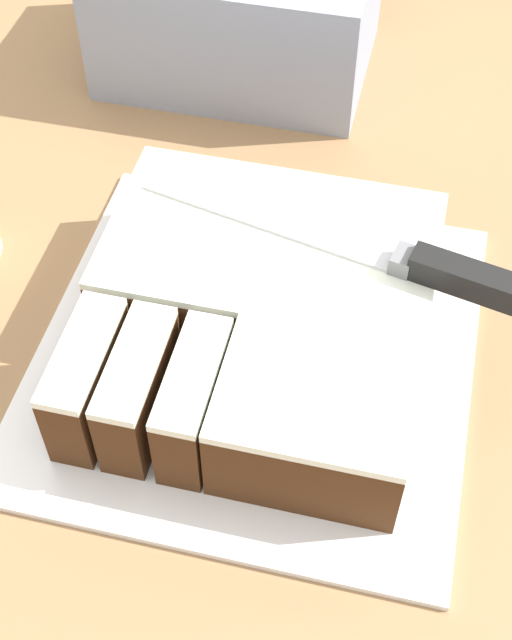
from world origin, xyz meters
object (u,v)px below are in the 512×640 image
knife (424,266)px  cake (261,318)px  cake_board (256,352)px  storage_box (239,8)px

knife → cake: bearing=30.9°
cake → knife: (0.12, 0.04, 0.05)m
cake_board → storage_box: bearing=105.9°
cake_board → storage_box: 0.41m
knife → storage_box: size_ratio=1.17×
cake → knife: size_ratio=0.83×
cake → cake_board: bearing=-133.6°
cake_board → knife: size_ratio=1.10×
cake → knife: knife is taller
cake → storage_box: storage_box is taller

